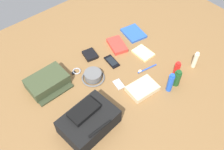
% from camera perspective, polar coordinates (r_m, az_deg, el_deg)
% --- Properties ---
extents(ground_plane, '(2.64, 2.02, 0.02)m').
position_cam_1_polar(ground_plane, '(1.77, 0.00, -1.07)').
color(ground_plane, brown).
rests_on(ground_plane, ground).
extents(backpack, '(0.35, 0.26, 0.15)m').
position_cam_1_polar(backpack, '(1.50, -5.40, -10.49)').
color(backpack, black).
rests_on(backpack, ground_plane).
extents(toiletry_pouch, '(0.27, 0.22, 0.08)m').
position_cam_1_polar(toiletry_pouch, '(1.75, -14.57, -1.55)').
color(toiletry_pouch, '#384228').
rests_on(toiletry_pouch, ground_plane).
extents(bucket_hat, '(0.17, 0.17, 0.06)m').
position_cam_1_polar(bucket_hat, '(1.75, -4.37, -0.23)').
color(bucket_hat, '#5F5F5F').
rests_on(bucket_hat, ground_plane).
extents(lotion_bottle, '(0.03, 0.03, 0.14)m').
position_cam_1_polar(lotion_bottle, '(1.89, 18.54, 3.28)').
color(lotion_bottle, beige).
rests_on(lotion_bottle, ground_plane).
extents(sunscreen_spray, '(0.04, 0.04, 0.11)m').
position_cam_1_polar(sunscreen_spray, '(1.81, 14.68, 1.42)').
color(sunscreen_spray, red).
rests_on(sunscreen_spray, ground_plane).
extents(shampoo_bottle, '(0.05, 0.05, 0.13)m').
position_cam_1_polar(shampoo_bottle, '(1.74, 14.69, -0.71)').
color(shampoo_bottle, '#19471E').
rests_on(shampoo_bottle, ground_plane).
extents(deodorant_spray, '(0.04, 0.04, 0.16)m').
position_cam_1_polar(deodorant_spray, '(1.69, 13.25, -1.74)').
color(deodorant_spray, blue).
rests_on(deodorant_spray, ground_plane).
extents(paperback_novel, '(0.18, 0.21, 0.02)m').
position_cam_1_polar(paperback_novel, '(2.09, 4.98, 9.50)').
color(paperback_novel, blue).
rests_on(paperback_novel, ground_plane).
extents(travel_guidebook, '(0.16, 0.21, 0.03)m').
position_cam_1_polar(travel_guidebook, '(1.98, 1.17, 6.85)').
color(travel_guidebook, red).
rests_on(travel_guidebook, ground_plane).
extents(cell_phone, '(0.08, 0.14, 0.01)m').
position_cam_1_polar(cell_phone, '(1.86, -0.05, 3.10)').
color(cell_phone, black).
rests_on(cell_phone, ground_plane).
extents(media_player, '(0.07, 0.09, 0.01)m').
position_cam_1_polar(media_player, '(1.72, 1.52, -2.14)').
color(media_player, '#B7B7BC').
rests_on(media_player, ground_plane).
extents(wristwatch, '(0.07, 0.06, 0.01)m').
position_cam_1_polar(wristwatch, '(1.82, -8.20, 0.84)').
color(wristwatch, '#99999E').
rests_on(wristwatch, ground_plane).
extents(toothbrush, '(0.16, 0.04, 0.02)m').
position_cam_1_polar(toothbrush, '(1.83, 7.85, 1.37)').
color(toothbrush, blue).
rests_on(toothbrush, ground_plane).
extents(wallet, '(0.11, 0.13, 0.02)m').
position_cam_1_polar(wallet, '(1.91, -5.06, 4.66)').
color(wallet, black).
rests_on(wallet, ground_plane).
extents(notepad, '(0.11, 0.15, 0.02)m').
position_cam_1_polar(notepad, '(1.94, 7.17, 5.05)').
color(notepad, beige).
rests_on(notepad, ground_plane).
extents(folded_towel, '(0.21, 0.16, 0.04)m').
position_cam_1_polar(folded_towel, '(1.70, 6.99, -3.08)').
color(folded_towel, beige).
rests_on(folded_towel, ground_plane).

